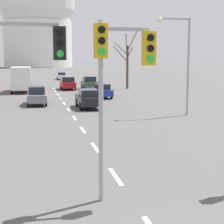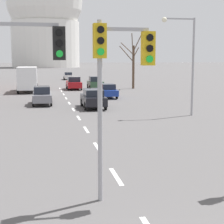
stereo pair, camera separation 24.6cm
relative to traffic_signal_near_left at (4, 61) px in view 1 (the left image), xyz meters
The scene contains 22 objects.
lane_stripe_1 5.61m from the traffic_signal_near_left, 22.43° to the left, with size 0.16×2.00×0.01m, color silver.
lane_stripe_2 8.06m from the traffic_signal_near_left, 59.24° to the left, with size 0.16×2.00×0.01m, color silver.
lane_stripe_3 11.78m from the traffic_signal_near_left, 71.26° to the left, with size 0.16×2.00×0.01m, color silver.
lane_stripe_4 15.91m from the traffic_signal_near_left, 76.65° to the left, with size 0.16×2.00×0.01m, color silver.
lane_stripe_5 20.20m from the traffic_signal_near_left, 79.66° to the left, with size 0.16×2.00×0.01m, color silver.
lane_stripe_6 24.57m from the traffic_signal_near_left, 81.57° to the left, with size 0.16×2.00×0.01m, color silver.
lane_stripe_7 28.98m from the traffic_signal_near_left, 82.89° to the left, with size 0.16×2.00×0.01m, color silver.
lane_stripe_8 33.41m from the traffic_signal_near_left, 83.85° to the left, with size 0.16×2.00×0.01m, color silver.
lane_stripe_9 37.85m from the traffic_signal_near_left, 84.59° to the left, with size 0.16×2.00×0.01m, color silver.
lane_stripe_10 42.31m from the traffic_signal_near_left, 85.16° to the left, with size 0.16×2.00×0.01m, color silver.
traffic_signal_near_left is the anchor object (origin of this frame).
traffic_signal_centre_tall 3.20m from the traffic_signal_near_left, 11.80° to the right, with size 1.76×0.34×5.22m.
street_lamp_right 18.55m from the traffic_signal_near_left, 52.23° to the left, with size 2.50×0.36×7.05m.
sedan_near_left 21.01m from the traffic_signal_near_left, 75.21° to the left, with size 1.83×4.41×1.60m.
sedan_near_right 29.55m from the traffic_signal_near_left, 74.29° to the left, with size 1.71×4.48×1.50m.
sedan_mid_centre 40.73m from the traffic_signal_near_left, 78.22° to the left, with size 1.95×3.80×1.75m.
sedan_far_left 23.60m from the traffic_signal_near_left, 87.43° to the left, with size 1.72×4.55×1.68m.
sedan_far_right 40.15m from the traffic_signal_near_left, 82.35° to the left, with size 1.94×4.53×1.75m.
sedan_distant_centre 64.63m from the traffic_signal_near_left, 84.40° to the left, with size 1.73×4.11×1.48m.
delivery_truck 37.19m from the traffic_signal_near_left, 91.04° to the left, with size 2.44×7.20×3.14m.
bare_tree_right_near 42.05m from the traffic_signal_near_left, 71.11° to the left, with size 2.98×3.82×7.95m.
capitol_dome 177.13m from the traffic_signal_near_left, 88.84° to the left, with size 36.22×36.22×51.16m.
Camera 1 is at (-2.76, -5.39, 4.15)m, focal length 60.00 mm.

